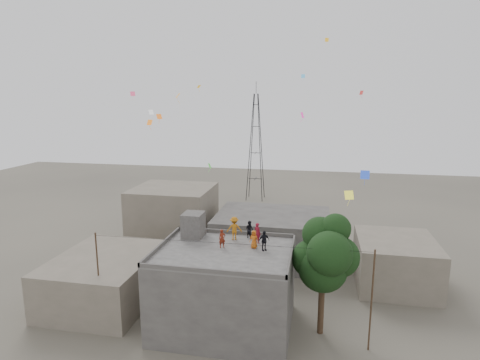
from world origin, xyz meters
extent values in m
plane|color=#4C473E|center=(0.00, 0.00, 0.00)|extent=(140.00, 140.00, 0.00)
cube|color=#43413F|center=(0.00, 0.00, 3.00)|extent=(10.00, 8.00, 6.00)
cube|color=#4C4A47|center=(0.00, 0.00, 6.05)|extent=(10.00, 8.00, 0.10)
cube|color=#43413F|center=(0.00, 3.92, 6.25)|extent=(10.00, 0.15, 0.30)
cube|color=#43413F|center=(0.00, -3.92, 6.25)|extent=(10.00, 0.15, 0.30)
cube|color=#43413F|center=(4.92, 0.00, 6.25)|extent=(0.15, 8.00, 0.30)
cube|color=#43413F|center=(-4.92, 0.00, 6.25)|extent=(0.15, 8.00, 0.30)
cube|color=#43413F|center=(-3.20, 2.60, 7.10)|extent=(1.60, 1.80, 2.00)
cube|color=#675F51|center=(-11.00, 2.00, 2.00)|extent=(8.00, 10.00, 4.00)
cube|color=#43413F|center=(2.00, 14.00, 2.50)|extent=(12.00, 9.00, 5.00)
cube|color=#675F51|center=(-10.00, 16.00, 3.50)|extent=(9.00, 8.00, 7.00)
cube|color=#675F51|center=(14.00, 10.00, 2.20)|extent=(7.00, 8.00, 4.40)
cylinder|color=black|center=(7.20, 0.50, 2.00)|extent=(0.44, 0.44, 4.00)
cylinder|color=black|center=(7.35, 0.60, 3.60)|extent=(0.64, 0.91, 2.14)
sphere|color=black|center=(7.20, 0.50, 5.20)|extent=(3.60, 3.60, 3.60)
sphere|color=black|center=(8.30, 0.80, 6.00)|extent=(3.00, 3.00, 3.00)
sphere|color=black|center=(6.30, 1.00, 5.60)|extent=(2.80, 2.80, 2.80)
sphere|color=black|center=(7.60, -0.30, 6.60)|extent=(3.20, 3.20, 3.20)
sphere|color=black|center=(6.90, 1.40, 7.40)|extent=(2.60, 2.60, 2.60)
sphere|color=black|center=(8.00, 1.10, 8.00)|extent=(2.20, 2.20, 2.20)
cylinder|color=black|center=(-9.50, -1.50, 3.70)|extent=(0.12, 0.12, 7.40)
cylinder|color=black|center=(10.50, -1.00, 3.70)|extent=(0.12, 0.12, 7.40)
cylinder|color=black|center=(0.50, -1.25, 7.20)|extent=(20.00, 0.52, 0.02)
cylinder|color=black|center=(-4.85, 39.15, 9.00)|extent=(1.27, 1.27, 18.01)
cylinder|color=black|center=(-3.15, 39.15, 9.00)|extent=(1.27, 1.27, 18.01)
cylinder|color=black|center=(-3.15, 40.85, 9.00)|extent=(1.27, 1.27, 18.01)
cylinder|color=black|center=(-4.85, 40.85, 9.00)|extent=(1.27, 1.27, 18.01)
cube|color=black|center=(-4.00, 40.00, 3.60)|extent=(2.36, 0.08, 0.08)
cube|color=black|center=(-4.00, 40.00, 3.60)|extent=(0.08, 2.36, 0.08)
cube|color=black|center=(-4.00, 40.00, 8.10)|extent=(1.81, 0.08, 0.08)
cube|color=black|center=(-4.00, 40.00, 8.10)|extent=(0.08, 1.81, 0.08)
cube|color=black|center=(-4.00, 40.00, 12.60)|extent=(1.26, 0.08, 0.08)
cube|color=black|center=(-4.00, 40.00, 12.60)|extent=(0.08, 1.26, 0.08)
cube|color=black|center=(-4.00, 40.00, 16.20)|extent=(0.82, 0.08, 0.08)
cube|color=black|center=(-4.00, 40.00, 16.20)|extent=(0.08, 0.82, 0.08)
cylinder|color=black|center=(-4.00, 40.00, 19.00)|extent=(0.08, 0.08, 2.00)
imported|color=maroon|center=(2.14, 2.20, 6.91)|extent=(0.71, 0.65, 1.62)
imported|color=#CA6017|center=(2.05, 1.06, 6.79)|extent=(0.75, 0.57, 1.38)
imported|color=black|center=(1.33, 3.26, 6.81)|extent=(0.87, 0.83, 1.42)
imported|color=black|center=(2.86, 0.70, 6.86)|extent=(0.94, 0.81, 1.52)
imported|color=#B26814|center=(0.22, 2.56, 7.05)|extent=(1.36, 0.99, 1.89)
imported|color=maroon|center=(-0.32, 0.67, 6.81)|extent=(0.62, 0.56, 1.42)
plane|color=orange|center=(-6.64, 4.70, 15.71)|extent=(0.46, 0.50, 0.41)
plane|color=#FF28A8|center=(5.15, 6.30, 15.87)|extent=(0.28, 0.50, 0.46)
plane|color=gold|center=(-4.55, 9.34, 18.28)|extent=(0.34, 0.41, 0.26)
plane|color=blue|center=(9.93, 2.30, 11.80)|extent=(0.64, 0.25, 0.60)
plane|color=white|center=(-9.88, 10.50, 15.87)|extent=(0.41, 0.52, 0.48)
plane|color=gold|center=(6.95, 15.98, 23.00)|extent=(0.38, 0.14, 0.37)
plane|color=green|center=(-2.60, 5.66, 11.51)|extent=(0.38, 0.43, 0.42)
plane|color=red|center=(10.22, 11.79, 17.72)|extent=(0.39, 0.36, 0.37)
plane|color=orange|center=(-3.52, 0.74, 17.39)|extent=(0.44, 0.49, 0.32)
plane|color=#4CACE5|center=(4.80, 13.59, 19.34)|extent=(0.36, 0.10, 0.36)
plane|color=#FA4F80|center=(-8.77, 4.38, 17.58)|extent=(0.42, 0.25, 0.36)
plane|color=#F5F136|center=(8.61, -1.39, 11.11)|extent=(0.64, 0.42, 0.53)
plane|color=orange|center=(-7.46, 4.55, 15.22)|extent=(0.53, 0.34, 0.44)
camera|label=1|loc=(6.59, -27.26, 17.17)|focal=30.00mm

